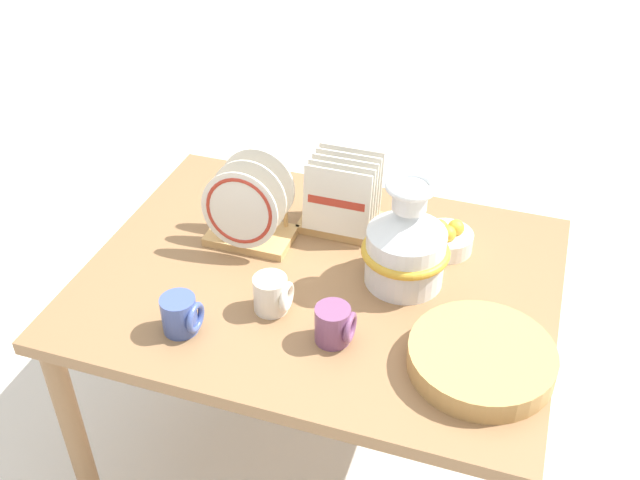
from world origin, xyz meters
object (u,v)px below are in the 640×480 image
Objects in this scene: mug_cobalt_glaze at (181,315)px; fruit_bowl at (446,239)px; dish_rack_round_plates at (248,214)px; mug_cream_glaze at (272,294)px; dish_rack_square_plates at (343,203)px; wicker_charger_stack at (481,358)px; mug_plum_glaze at (335,325)px; ceramic_vase at (406,243)px.

mug_cobalt_glaze is 0.71m from fruit_bowl.
dish_rack_round_plates is 2.56× the size of mug_cream_glaze.
mug_cobalt_glaze is at bearing -114.19° from dish_rack_square_plates.
mug_cobalt_glaze reaches higher than wicker_charger_stack.
mug_cream_glaze is (-0.49, 0.04, 0.02)m from wicker_charger_stack.
dish_rack_round_plates is 0.52m from fruit_bowl.
fruit_bowl is at bearing 67.26° from mug_plum_glaze.
mug_cream_glaze is 0.21m from mug_cobalt_glaze.
wicker_charger_stack is at bearing -4.10° from mug_cream_glaze.
mug_plum_glaze is 0.66× the size of fruit_bowl.
dish_rack_round_plates is at bearing 123.85° from mug_cream_glaze.
mug_cream_glaze is at bearing 162.51° from mug_plum_glaze.
wicker_charger_stack is at bearing -69.28° from fruit_bowl.
ceramic_vase is at bearing -4.23° from dish_rack_round_plates.
mug_plum_glaze is at bearing -112.74° from fruit_bowl.
mug_plum_glaze is (0.11, -0.43, -0.03)m from dish_rack_square_plates.
fruit_bowl is (0.17, 0.41, -0.01)m from mug_plum_glaze.
dish_rack_square_plates is 0.70× the size of wicker_charger_stack.
mug_cream_glaze reaches higher than fruit_bowl.
ceramic_vase is 3.12× the size of mug_cobalt_glaze.
mug_plum_glaze is at bearing -176.85° from wicker_charger_stack.
ceramic_vase is at bearing 37.09° from mug_cream_glaze.
dish_rack_round_plates is at bearing 157.53° from wicker_charger_stack.
ceramic_vase is at bearing -39.50° from dish_rack_square_plates.
dish_rack_square_plates reaches higher than mug_cream_glaze.
mug_cream_glaze is 1.00× the size of mug_plum_glaze.
wicker_charger_stack is 2.31× the size of fruit_bowl.
fruit_bowl is (0.08, 0.16, -0.08)m from ceramic_vase.
fruit_bowl is at bearing -2.57° from dish_rack_square_plates.
mug_cream_glaze is (0.16, -0.23, -0.04)m from dish_rack_round_plates.
dish_rack_round_plates is at bearing -146.51° from dish_rack_square_plates.
wicker_charger_stack is (0.65, -0.27, -0.06)m from dish_rack_round_plates.
dish_rack_round_plates is at bearing 87.93° from mug_cobalt_glaze.
ceramic_vase is at bearing -115.30° from fruit_bowl.
dish_rack_round_plates reaches higher than mug_cream_glaze.
ceramic_vase is 0.89× the size of wicker_charger_stack.
wicker_charger_stack is at bearing -22.47° from dish_rack_round_plates.
dish_rack_round_plates is at bearing -165.54° from fruit_bowl.
mug_cobalt_glaze is at bearing -136.12° from fruit_bowl.
ceramic_vase is 1.22× the size of dish_rack_round_plates.
fruit_bowl is (0.28, -0.01, -0.04)m from dish_rack_square_plates.
mug_plum_glaze is (-0.10, -0.25, -0.07)m from ceramic_vase.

